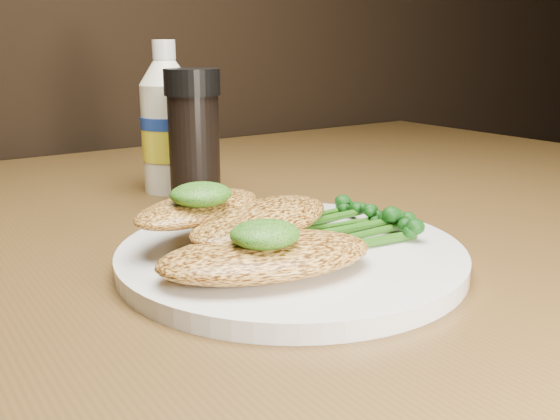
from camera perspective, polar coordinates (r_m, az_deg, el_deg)
plate at (r=0.43m, az=1.06°, el=-4.25°), size 0.25×0.25×0.01m
chicken_front at (r=0.38m, az=-1.29°, el=-4.36°), size 0.15×0.11×0.02m
chicken_mid at (r=0.43m, az=-1.71°, el=-0.91°), size 0.15×0.11×0.02m
chicken_back at (r=0.44m, az=-7.68°, el=0.19°), size 0.13×0.09×0.02m
pesto_front at (r=0.37m, az=-1.44°, el=-2.29°), size 0.05×0.05×0.02m
pesto_back at (r=0.42m, az=-7.51°, el=1.48°), size 0.05×0.05×0.02m
broccolini_bundle at (r=0.46m, az=5.22°, el=-1.23°), size 0.12×0.09×0.02m
mayo_bottle at (r=0.65m, az=-10.64°, el=8.62°), size 0.07×0.07×0.16m
pepper_grinder at (r=0.59m, az=-8.15°, el=6.81°), size 0.07×0.07×0.13m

